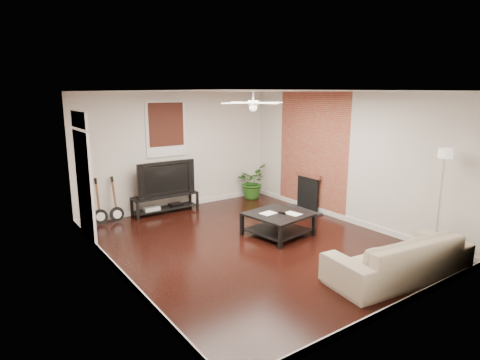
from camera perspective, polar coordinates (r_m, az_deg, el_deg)
name	(u,v)px	position (r m, az deg, el deg)	size (l,w,h in m)	color
room	(253,170)	(7.28, 1.81, 1.37)	(5.01, 6.01, 2.81)	black
brick_accent	(312,152)	(9.64, 10.15, 3.88)	(0.02, 2.20, 2.80)	#A64435
fireplace	(302,193)	(9.62, 8.72, -1.80)	(0.80, 1.10, 0.92)	black
window_back	(166,129)	(9.60, -10.40, 7.14)	(1.00, 0.06, 1.30)	black
door_left	(85,177)	(7.99, -21.11, 0.42)	(0.08, 1.00, 2.50)	white
tv_stand	(166,203)	(9.66, -10.50, -3.29)	(1.56, 0.42, 0.44)	black
tv	(164,178)	(9.53, -10.69, 0.33)	(1.40, 0.18, 0.80)	black
coffee_table	(278,224)	(8.06, 5.38, -6.24)	(1.07, 1.07, 0.45)	black
sofa	(399,256)	(6.68, 21.52, -10.03)	(2.32, 0.91, 0.68)	tan
floor_lamp	(440,204)	(7.55, 26.43, -3.05)	(0.31, 0.31, 1.90)	silver
potted_plant	(251,182)	(10.75, 1.63, -0.22)	(0.81, 0.70, 0.90)	#255B1A
guitar_left	(99,202)	(9.06, -19.31, -2.95)	(0.31, 0.22, 1.01)	black
guitar_right	(116,200)	(9.13, -17.15, -2.69)	(0.31, 0.22, 1.01)	black
ceiling_fan	(253,103)	(7.15, 1.87, 10.86)	(1.24, 1.24, 0.32)	white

